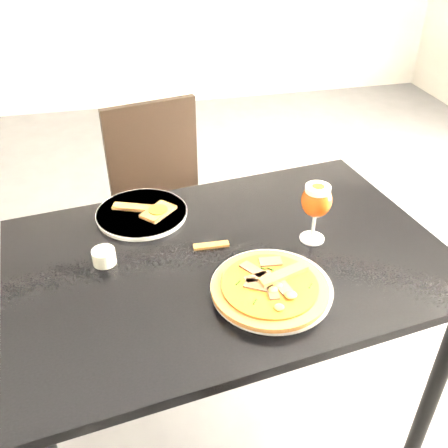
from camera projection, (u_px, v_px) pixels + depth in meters
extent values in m
plane|color=#4D4D50|center=(240.00, 373.00, 1.98)|extent=(6.00, 6.00, 0.00)
cube|color=black|center=(229.00, 259.00, 1.40)|extent=(1.29, 0.94, 0.03)
cylinder|color=black|center=(436.00, 384.00, 1.50)|extent=(0.05, 0.05, 0.72)
cylinder|color=black|center=(48.00, 320.00, 1.72)|extent=(0.05, 0.05, 0.72)
cylinder|color=black|center=(323.00, 254.00, 2.03)|extent=(0.05, 0.05, 0.72)
cube|color=black|center=(171.00, 220.00, 2.08)|extent=(0.49, 0.49, 0.04)
cylinder|color=black|center=(150.00, 298.00, 2.03)|extent=(0.04, 0.04, 0.42)
cylinder|color=black|center=(224.00, 275.00, 2.15)|extent=(0.04, 0.04, 0.42)
cylinder|color=black|center=(127.00, 252.00, 2.28)|extent=(0.04, 0.04, 0.42)
cylinder|color=black|center=(195.00, 234.00, 2.40)|extent=(0.04, 0.04, 0.42)
cube|color=black|center=(152.00, 150.00, 2.09)|extent=(0.39, 0.11, 0.41)
cylinder|color=white|center=(271.00, 289.00, 1.26)|extent=(0.33, 0.33, 0.02)
cylinder|color=brown|center=(270.00, 288.00, 1.24)|extent=(0.29, 0.29, 0.01)
cylinder|color=#A5340D|center=(270.00, 285.00, 1.24)|extent=(0.24, 0.24, 0.01)
cube|color=brown|center=(282.00, 282.00, 1.24)|extent=(0.06, 0.03, 0.00)
cube|color=brown|center=(274.00, 270.00, 1.28)|extent=(0.05, 0.07, 0.00)
cube|color=brown|center=(249.00, 270.00, 1.28)|extent=(0.05, 0.07, 0.00)
cube|color=brown|center=(258.00, 285.00, 1.23)|extent=(0.06, 0.03, 0.00)
cube|color=brown|center=(265.00, 297.00, 1.19)|extent=(0.05, 0.07, 0.00)
cube|color=brown|center=(293.00, 298.00, 1.19)|extent=(0.05, 0.07, 0.00)
ellipsoid|color=gold|center=(276.00, 279.00, 1.24)|extent=(0.03, 0.03, 0.01)
ellipsoid|color=gold|center=(257.00, 265.00, 1.29)|extent=(0.03, 0.03, 0.01)
ellipsoid|color=gold|center=(262.00, 283.00, 1.23)|extent=(0.03, 0.03, 0.01)
ellipsoid|color=gold|center=(266.00, 303.00, 1.17)|extent=(0.03, 0.03, 0.01)
ellipsoid|color=gold|center=(278.00, 286.00, 1.22)|extent=(0.03, 0.03, 0.01)
cube|color=#19430C|center=(270.00, 280.00, 1.25)|extent=(0.01, 0.02, 0.00)
cube|color=#19430C|center=(260.00, 273.00, 1.27)|extent=(0.01, 0.02, 0.00)
cube|color=#19430C|center=(241.00, 275.00, 1.26)|extent=(0.02, 0.01, 0.00)
cube|color=#19430C|center=(258.00, 285.00, 1.23)|extent=(0.02, 0.00, 0.00)
cube|color=#19430C|center=(253.00, 296.00, 1.20)|extent=(0.02, 0.01, 0.00)
cube|color=#19430C|center=(270.00, 288.00, 1.22)|extent=(0.01, 0.02, 0.00)
cube|color=#19430C|center=(280.00, 295.00, 1.20)|extent=(0.01, 0.02, 0.00)
cube|color=#19430C|center=(300.00, 293.00, 1.21)|extent=(0.02, 0.01, 0.00)
cube|color=#19430C|center=(282.00, 282.00, 1.24)|extent=(0.02, 0.00, 0.00)
cube|color=#19430C|center=(286.00, 272.00, 1.27)|extent=(0.02, 0.01, 0.00)
cube|color=brown|center=(283.00, 274.00, 1.26)|extent=(0.14, 0.07, 0.01)
cylinder|color=white|center=(142.00, 214.00, 1.55)|extent=(0.33, 0.33, 0.01)
cube|color=brown|center=(133.00, 207.00, 1.56)|extent=(0.13, 0.08, 0.01)
cube|color=brown|center=(158.00, 212.00, 1.54)|extent=(0.12, 0.12, 0.01)
cylinder|color=#A5340D|center=(158.00, 210.00, 1.53)|extent=(0.06, 0.06, 0.00)
cube|color=brown|center=(211.00, 245.00, 1.42)|extent=(0.10, 0.03, 0.01)
cylinder|color=silver|center=(104.00, 257.00, 1.35)|extent=(0.06, 0.06, 0.04)
cylinder|color=gold|center=(103.00, 252.00, 1.34)|extent=(0.06, 0.06, 0.01)
cylinder|color=#AFB4B8|center=(312.00, 238.00, 1.45)|extent=(0.07, 0.07, 0.01)
cylinder|color=#AFB4B8|center=(313.00, 227.00, 1.43)|extent=(0.01, 0.01, 0.08)
ellipsoid|color=#9B3B0F|center=(317.00, 200.00, 1.38)|extent=(0.09, 0.09, 0.10)
cylinder|color=white|center=(318.00, 189.00, 1.36)|extent=(0.07, 0.07, 0.02)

